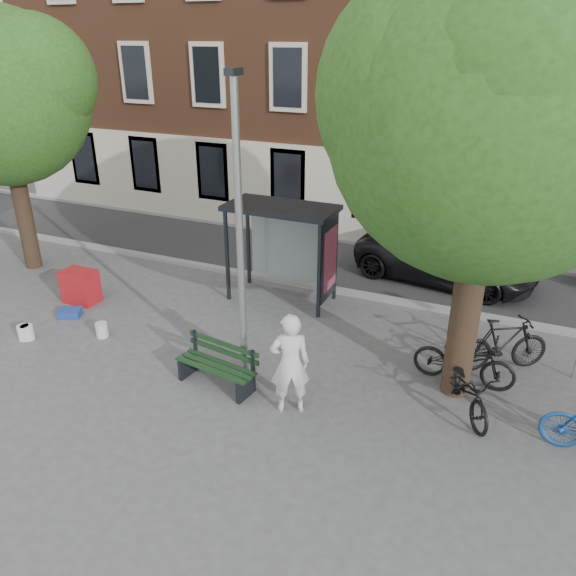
{
  "coord_description": "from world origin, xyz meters",
  "views": [
    {
      "loc": [
        4.77,
        -8.56,
        6.63
      ],
      "look_at": [
        0.12,
        1.91,
        1.4
      ],
      "focal_mm": 35.0,
      "sensor_mm": 36.0,
      "label": 1
    }
  ],
  "objects_px": {
    "red_stand": "(80,286)",
    "lamppost": "(241,258)",
    "car_dark": "(446,257)",
    "bike_a": "(464,360)",
    "bike_c": "(466,389)",
    "painter": "(290,364)",
    "bench": "(217,367)",
    "bus_shelter": "(297,233)",
    "bike_d": "(503,344)"
  },
  "relations": [
    {
      "from": "bus_shelter",
      "to": "bench",
      "type": "bearing_deg",
      "value": -88.46
    },
    {
      "from": "bike_c",
      "to": "lamppost",
      "type": "bearing_deg",
      "value": 159.65
    },
    {
      "from": "lamppost",
      "to": "bench",
      "type": "relative_size",
      "value": 3.36
    },
    {
      "from": "bike_c",
      "to": "red_stand",
      "type": "height_order",
      "value": "bike_c"
    },
    {
      "from": "bike_a",
      "to": "red_stand",
      "type": "xyz_separation_m",
      "value": [
        -9.92,
        -0.21,
        -0.09
      ]
    },
    {
      "from": "bike_c",
      "to": "bike_a",
      "type": "bearing_deg",
      "value": 67.75
    },
    {
      "from": "bench",
      "to": "red_stand",
      "type": "height_order",
      "value": "bench"
    },
    {
      "from": "bus_shelter",
      "to": "bike_d",
      "type": "bearing_deg",
      "value": -14.54
    },
    {
      "from": "car_dark",
      "to": "bike_d",
      "type": "bearing_deg",
      "value": -148.46
    },
    {
      "from": "bike_a",
      "to": "bus_shelter",
      "type": "bearing_deg",
      "value": 65.26
    },
    {
      "from": "bike_a",
      "to": "bike_d",
      "type": "bearing_deg",
      "value": -36.88
    },
    {
      "from": "painter",
      "to": "bike_d",
      "type": "bearing_deg",
      "value": -167.74
    },
    {
      "from": "lamppost",
      "to": "car_dark",
      "type": "distance_m",
      "value": 7.95
    },
    {
      "from": "lamppost",
      "to": "painter",
      "type": "bearing_deg",
      "value": -19.68
    },
    {
      "from": "bike_a",
      "to": "bike_c",
      "type": "bearing_deg",
      "value": -169.62
    },
    {
      "from": "bike_d",
      "to": "bus_shelter",
      "type": "bearing_deg",
      "value": 43.74
    },
    {
      "from": "bus_shelter",
      "to": "bike_d",
      "type": "distance_m",
      "value": 5.69
    },
    {
      "from": "bus_shelter",
      "to": "car_dark",
      "type": "relative_size",
      "value": 0.55
    },
    {
      "from": "bike_a",
      "to": "car_dark",
      "type": "bearing_deg",
      "value": 14.41
    },
    {
      "from": "bike_a",
      "to": "bike_c",
      "type": "distance_m",
      "value": 1.01
    },
    {
      "from": "bike_d",
      "to": "red_stand",
      "type": "relative_size",
      "value": 2.26
    },
    {
      "from": "bench",
      "to": "bike_d",
      "type": "xyz_separation_m",
      "value": [
        5.24,
        2.97,
        0.19
      ]
    },
    {
      "from": "car_dark",
      "to": "red_stand",
      "type": "relative_size",
      "value": 5.71
    },
    {
      "from": "bench",
      "to": "bus_shelter",
      "type": "bearing_deg",
      "value": 100.17
    },
    {
      "from": "bench",
      "to": "bike_d",
      "type": "relative_size",
      "value": 0.9
    },
    {
      "from": "bench",
      "to": "bike_a",
      "type": "relative_size",
      "value": 0.89
    },
    {
      "from": "bike_a",
      "to": "bench",
      "type": "bearing_deg",
      "value": 115.6
    },
    {
      "from": "bike_a",
      "to": "bike_c",
      "type": "relative_size",
      "value": 1.05
    },
    {
      "from": "bike_d",
      "to": "car_dark",
      "type": "distance_m",
      "value": 4.83
    },
    {
      "from": "red_stand",
      "to": "lamppost",
      "type": "bearing_deg",
      "value": -15.74
    },
    {
      "from": "painter",
      "to": "red_stand",
      "type": "height_order",
      "value": "painter"
    },
    {
      "from": "red_stand",
      "to": "car_dark",
      "type": "bearing_deg",
      "value": 32.43
    },
    {
      "from": "bike_d",
      "to": "red_stand",
      "type": "bearing_deg",
      "value": 64.06
    },
    {
      "from": "painter",
      "to": "bench",
      "type": "relative_size",
      "value": 1.13
    },
    {
      "from": "bench",
      "to": "bike_c",
      "type": "xyz_separation_m",
      "value": [
        4.75,
        1.12,
        0.1
      ]
    },
    {
      "from": "red_stand",
      "to": "bike_a",
      "type": "bearing_deg",
      "value": 1.22
    },
    {
      "from": "lamppost",
      "to": "bike_d",
      "type": "bearing_deg",
      "value": 29.73
    },
    {
      "from": "lamppost",
      "to": "bike_c",
      "type": "distance_m",
      "value": 4.9
    },
    {
      "from": "bus_shelter",
      "to": "red_stand",
      "type": "xyz_separation_m",
      "value": [
        -5.22,
        -2.46,
        -1.47
      ]
    },
    {
      "from": "bus_shelter",
      "to": "car_dark",
      "type": "xyz_separation_m",
      "value": [
        3.42,
        3.03,
        -1.2
      ]
    },
    {
      "from": "lamppost",
      "to": "bike_a",
      "type": "distance_m",
      "value": 5.02
    },
    {
      "from": "lamppost",
      "to": "bike_a",
      "type": "relative_size",
      "value": 2.98
    },
    {
      "from": "bus_shelter",
      "to": "bike_c",
      "type": "relative_size",
      "value": 1.46
    },
    {
      "from": "bench",
      "to": "car_dark",
      "type": "bearing_deg",
      "value": 74.53
    },
    {
      "from": "bus_shelter",
      "to": "bench",
      "type": "height_order",
      "value": "bus_shelter"
    },
    {
      "from": "bus_shelter",
      "to": "bike_a",
      "type": "xyz_separation_m",
      "value": [
        4.7,
        -2.25,
        -1.38
      ]
    },
    {
      "from": "lamppost",
      "to": "red_stand",
      "type": "xyz_separation_m",
      "value": [
        -5.83,
        1.64,
        -2.33
      ]
    },
    {
      "from": "painter",
      "to": "bike_d",
      "type": "distance_m",
      "value": 4.76
    },
    {
      "from": "painter",
      "to": "bench",
      "type": "xyz_separation_m",
      "value": [
        -1.69,
        0.17,
        -0.61
      ]
    },
    {
      "from": "painter",
      "to": "bike_a",
      "type": "height_order",
      "value": "painter"
    }
  ]
}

